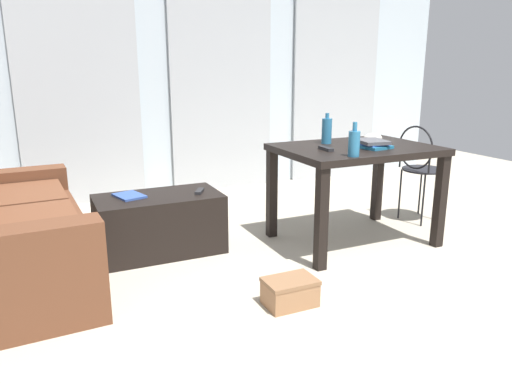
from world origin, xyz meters
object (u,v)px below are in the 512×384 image
(coffee_table, at_px, (160,224))
(tv_remote_on_table, at_px, (326,149))
(tv_remote_primary, at_px, (199,191))
(shoebox, at_px, (290,292))
(magazine, at_px, (129,196))
(bowl, at_px, (373,138))
(book_stack, at_px, (371,144))
(bottle_far, at_px, (354,143))
(couch, at_px, (9,237))
(wire_chair, at_px, (420,162))
(bottle_near, at_px, (327,131))
(craft_table, at_px, (355,160))

(coffee_table, relative_size, tv_remote_on_table, 5.81)
(tv_remote_primary, relative_size, shoebox, 0.48)
(shoebox, bearing_deg, magazine, 119.56)
(bowl, relative_size, book_stack, 0.50)
(book_stack, relative_size, magazine, 1.27)
(bottle_far, relative_size, book_stack, 0.80)
(tv_remote_on_table, height_order, shoebox, tv_remote_on_table)
(bottle_far, distance_m, bowl, 0.71)
(couch, relative_size, tv_remote_primary, 12.35)
(wire_chair, relative_size, bowl, 5.90)
(book_stack, bearing_deg, magazine, 161.85)
(coffee_table, relative_size, shoebox, 3.01)
(bottle_far, bearing_deg, shoebox, -150.44)
(book_stack, relative_size, tv_remote_on_table, 1.87)
(bowl, xyz_separation_m, shoebox, (-1.21, -0.86, -0.71))
(bottle_near, distance_m, book_stack, 0.37)
(bottle_near, bearing_deg, wire_chair, -1.44)
(couch, height_order, tv_remote_on_table, tv_remote_on_table)
(coffee_table, bearing_deg, bowl, -9.28)
(bottle_near, xyz_separation_m, tv_remote_on_table, (-0.17, -0.26, -0.09))
(craft_table, height_order, wire_chair, wire_chair)
(coffee_table, relative_size, bottle_far, 3.91)
(bowl, xyz_separation_m, book_stack, (-0.19, -0.23, -0.00))
(wire_chair, bearing_deg, bottle_near, 178.56)
(couch, distance_m, bottle_far, 2.30)
(bowl, bearing_deg, shoebox, -144.67)
(book_stack, height_order, magazine, book_stack)
(couch, bearing_deg, magazine, 10.15)
(bowl, relative_size, tv_remote_on_table, 0.94)
(couch, distance_m, shoebox, 1.80)
(book_stack, distance_m, shoebox, 1.38)
(book_stack, bearing_deg, bottle_far, -144.19)
(couch, height_order, shoebox, couch)
(couch, xyz_separation_m, bowl, (2.66, -0.18, 0.49))
(craft_table, bearing_deg, shoebox, -142.65)
(bowl, distance_m, shoebox, 1.64)
(coffee_table, height_order, tv_remote_primary, tv_remote_primary)
(wire_chair, bearing_deg, bottle_far, -154.34)
(coffee_table, distance_m, magazine, 0.30)
(book_stack, height_order, shoebox, book_stack)
(bottle_far, bearing_deg, tv_remote_primary, 140.83)
(couch, distance_m, bottle_near, 2.34)
(bottle_far, xyz_separation_m, magazine, (-1.35, 0.79, -0.40))
(bowl, relative_size, magazine, 0.64)
(bottle_near, height_order, tv_remote_primary, bottle_near)
(tv_remote_on_table, bearing_deg, craft_table, 13.99)
(bowl, relative_size, shoebox, 0.49)
(tv_remote_on_table, bearing_deg, coffee_table, 161.39)
(craft_table, bearing_deg, bottle_near, 123.22)
(tv_remote_on_table, bearing_deg, wire_chair, 15.55)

